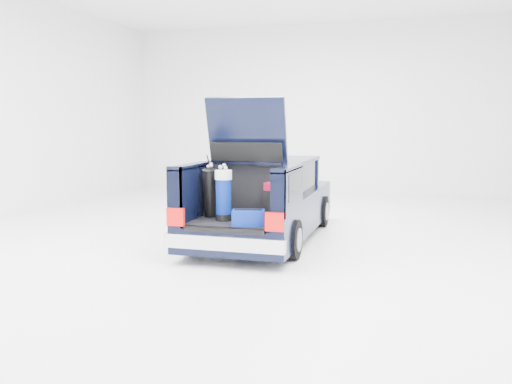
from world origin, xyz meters
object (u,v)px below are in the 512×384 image
(black_golf_bag, at_px, (210,193))
(blue_golf_bag, at_px, (224,195))
(car, at_px, (265,201))
(blue_duffel, at_px, (248,218))
(red_suitcase, at_px, (276,200))

(black_golf_bag, bearing_deg, blue_golf_bag, -49.12)
(car, bearing_deg, blue_duffel, -81.87)
(car, height_order, black_golf_bag, car)
(red_suitcase, relative_size, black_golf_bag, 0.67)
(car, relative_size, red_suitcase, 8.13)
(blue_golf_bag, distance_m, blue_duffel, 0.64)
(blue_duffel, bearing_deg, car, 84.01)
(red_suitcase, xyz_separation_m, blue_duffel, (-0.21, -0.81, -0.16))
(red_suitcase, xyz_separation_m, blue_golf_bag, (-0.70, -0.51, 0.12))
(car, xyz_separation_m, blue_duffel, (0.29, -2.01, 0.04))
(red_suitcase, distance_m, blue_golf_bag, 0.87)
(car, height_order, blue_duffel, car)
(car, distance_m, blue_duffel, 2.03)
(black_golf_bag, xyz_separation_m, blue_golf_bag, (0.30, -0.24, 0.01))
(car, bearing_deg, black_golf_bag, -108.88)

